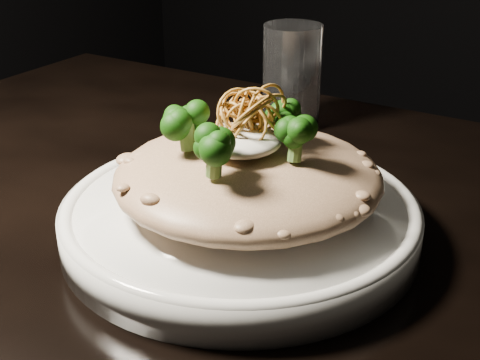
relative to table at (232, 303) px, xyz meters
The scene contains 7 objects.
table is the anchor object (origin of this frame).
plate 0.10m from the table, 29.58° to the right, with size 0.31×0.31×0.03m, color white.
risotto 0.14m from the table, ahead, with size 0.23×0.23×0.05m, color brown.
broccoli 0.19m from the table, 39.44° to the right, with size 0.14×0.14×0.05m, color black, non-canonical shape.
cheese 0.18m from the table, 32.02° to the right, with size 0.07×0.07×0.02m, color silver.
shallots 0.21m from the table, ahead, with size 0.06×0.06×0.04m, color olive, non-canonical shape.
drinking_glass 0.31m from the table, 106.22° to the left, with size 0.07×0.07×0.13m, color silver.
Camera 1 is at (0.28, -0.45, 1.05)m, focal length 50.00 mm.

